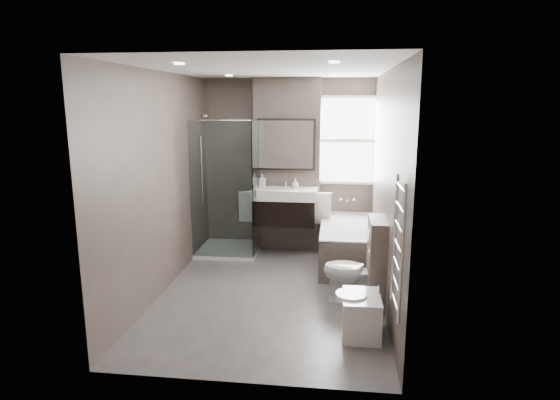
# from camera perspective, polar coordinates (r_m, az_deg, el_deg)

# --- Properties ---
(room) EXTENTS (2.70, 3.90, 2.70)m
(room) POSITION_cam_1_polar(r_m,az_deg,el_deg) (5.40, -1.08, 1.76)
(room) COLOR #55504E
(room) RESTS_ON ground
(vanity_pier) EXTENTS (1.00, 0.25, 2.60)m
(vanity_pier) POSITION_cam_1_polar(r_m,az_deg,el_deg) (7.15, 0.89, 4.26)
(vanity_pier) COLOR #544942
(vanity_pier) RESTS_ON ground
(vanity) EXTENTS (0.95, 0.47, 0.66)m
(vanity) POSITION_cam_1_polar(r_m,az_deg,el_deg) (6.90, 0.57, -0.73)
(vanity) COLOR black
(vanity) RESTS_ON vanity_pier
(mirror_cabinet) EXTENTS (0.86, 0.08, 0.76)m
(mirror_cabinet) POSITION_cam_1_polar(r_m,az_deg,el_deg) (6.95, 0.76, 6.78)
(mirror_cabinet) COLOR black
(mirror_cabinet) RESTS_ON vanity_pier
(towel_left) EXTENTS (0.24, 0.06, 0.44)m
(towel_left) POSITION_cam_1_polar(r_m,az_deg,el_deg) (6.97, -4.03, -0.81)
(towel_left) COLOR silver
(towel_left) RESTS_ON vanity_pier
(towel_right) EXTENTS (0.24, 0.06, 0.44)m
(towel_right) POSITION_cam_1_polar(r_m,az_deg,el_deg) (6.85, 5.22, -1.06)
(towel_right) COLOR silver
(towel_right) RESTS_ON vanity_pier
(shower_enclosure) EXTENTS (0.90, 0.90, 2.00)m
(shower_enclosure) POSITION_cam_1_polar(r_m,az_deg,el_deg) (7.01, -5.62, -2.69)
(shower_enclosure) COLOR white
(shower_enclosure) RESTS_ON ground
(bathtub) EXTENTS (0.75, 1.60, 0.57)m
(bathtub) POSITION_cam_1_polar(r_m,az_deg,el_deg) (6.66, 8.22, -5.12)
(bathtub) COLOR #544942
(bathtub) RESTS_ON ground
(window) EXTENTS (0.98, 0.06, 1.33)m
(window) POSITION_cam_1_polar(r_m,az_deg,el_deg) (7.17, 8.22, 7.18)
(window) COLOR white
(window) RESTS_ON room
(toilet) EXTENTS (0.80, 0.59, 0.72)m
(toilet) POSITION_cam_1_polar(r_m,az_deg,el_deg) (5.41, 8.99, -8.68)
(toilet) COLOR white
(toilet) RESTS_ON ground
(cistern_box) EXTENTS (0.19, 0.55, 1.00)m
(cistern_box) POSITION_cam_1_polar(r_m,az_deg,el_deg) (5.34, 11.66, -7.51)
(cistern_box) COLOR #544942
(cistern_box) RESTS_ON ground
(bidet) EXTENTS (0.44, 0.51, 0.53)m
(bidet) POSITION_cam_1_polar(r_m,az_deg,el_deg) (4.78, 9.79, -13.54)
(bidet) COLOR white
(bidet) RESTS_ON ground
(towel_radiator) EXTENTS (0.03, 0.49, 1.10)m
(towel_radiator) POSITION_cam_1_polar(r_m,az_deg,el_deg) (3.87, 14.21, -5.48)
(towel_radiator) COLOR silver
(towel_radiator) RESTS_ON room
(soap_bottle_a) EXTENTS (0.09, 0.09, 0.20)m
(soap_bottle_a) POSITION_cam_1_polar(r_m,az_deg,el_deg) (6.94, -2.19, 2.35)
(soap_bottle_a) COLOR white
(soap_bottle_a) RESTS_ON vanity
(soap_bottle_b) EXTENTS (0.11, 0.11, 0.14)m
(soap_bottle_b) POSITION_cam_1_polar(r_m,az_deg,el_deg) (6.90, 1.86, 2.04)
(soap_bottle_b) COLOR white
(soap_bottle_b) RESTS_ON vanity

